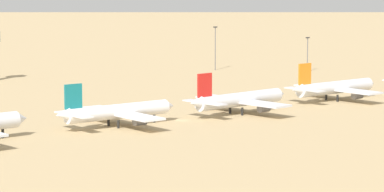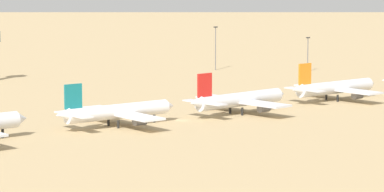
% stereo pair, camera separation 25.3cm
% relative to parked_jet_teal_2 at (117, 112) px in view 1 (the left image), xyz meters
% --- Properties ---
extents(ground, '(4000.00, 4000.00, 0.00)m').
position_rel_parked_jet_teal_2_xyz_m(ground, '(20.67, -0.09, -4.10)').
color(ground, tan).
extents(parked_jet_teal_2, '(37.86, 31.92, 12.50)m').
position_rel_parked_jet_teal_2_xyz_m(parked_jet_teal_2, '(0.00, 0.00, 0.00)').
color(parked_jet_teal_2, white).
rests_on(parked_jet_teal_2, ground).
extents(parked_jet_red_3, '(39.09, 33.29, 12.94)m').
position_rel_parked_jet_teal_2_xyz_m(parked_jet_red_3, '(41.11, 0.74, 0.14)').
color(parked_jet_red_3, silver).
rests_on(parked_jet_red_3, ground).
extents(parked_jet_orange_4, '(38.99, 32.98, 12.87)m').
position_rel_parked_jet_teal_2_xyz_m(parked_jet_orange_4, '(84.39, 7.66, 0.12)').
color(parked_jet_orange_4, silver).
rests_on(parked_jet_orange_4, ground).
extents(light_pole_west, '(1.80, 0.50, 18.47)m').
position_rel_parked_jet_teal_2_xyz_m(light_pole_west, '(108.54, 108.89, 6.38)').
color(light_pole_west, '#59595E').
rests_on(light_pole_west, ground).
extents(light_pole_east, '(1.80, 0.50, 14.50)m').
position_rel_parked_jet_teal_2_xyz_m(light_pole_east, '(136.07, 81.56, 4.34)').
color(light_pole_east, '#59595E').
rests_on(light_pole_east, ground).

